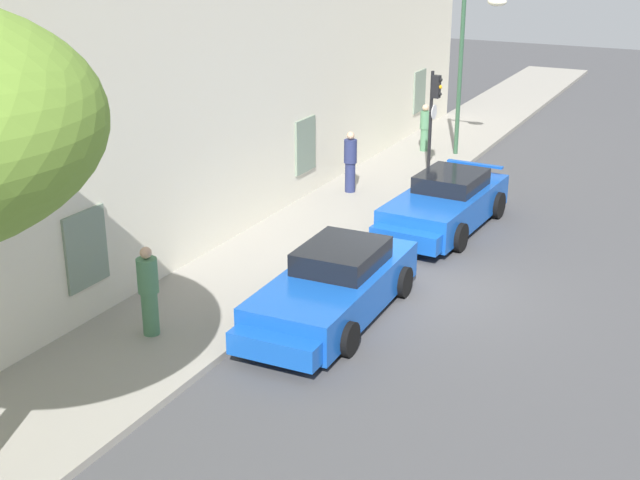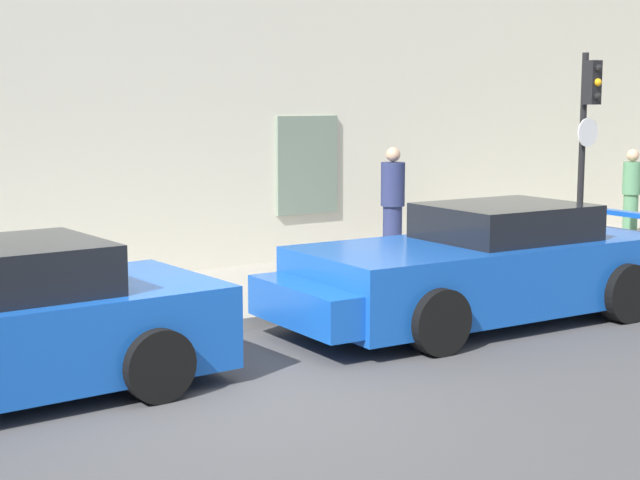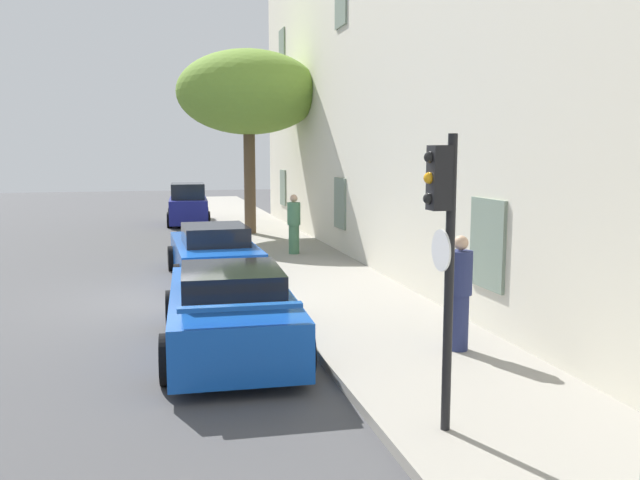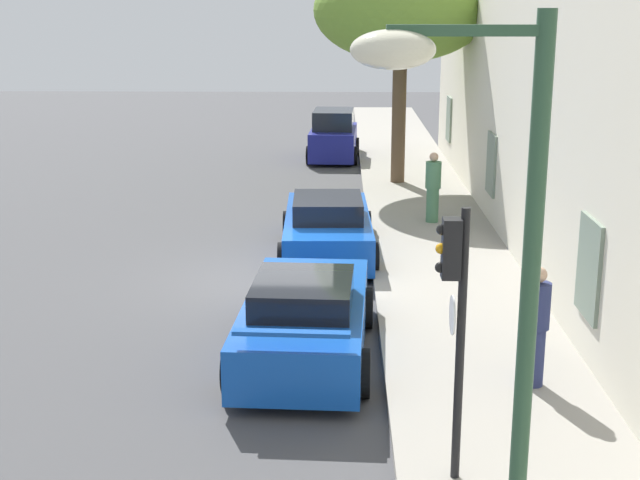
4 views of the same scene
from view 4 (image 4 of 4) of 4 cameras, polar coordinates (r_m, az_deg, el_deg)
name	(u,v)px [view 4 (image 4 of 4)]	position (r m, az deg, el deg)	size (l,w,h in m)	color
ground_plane	(272,279)	(17.97, -3.12, -2.53)	(80.00, 80.00, 0.00)	#444447
sidewalk	(449,277)	(18.03, 8.28, -2.38)	(60.00, 3.05, 0.14)	gray
sportscar_red_lead	(327,226)	(19.73, 0.48, 0.89)	(5.09, 2.16, 1.37)	#144CB2
sportscar_yellow_flank	(306,316)	(14.04, -0.90, -4.90)	(5.00, 2.24, 1.38)	#144CB2
hatchback_parked	(333,137)	(31.80, 0.87, 6.64)	(3.57, 1.89, 1.78)	navy
tree_near_kerb	(401,11)	(26.75, 5.24, 14.46)	(5.13, 5.13, 6.59)	brown
traffic_light	(455,298)	(9.73, 8.65, -3.70)	(0.44, 0.36, 3.16)	black
street_lamp	(472,230)	(6.55, 9.76, 0.62)	(0.44, 1.42, 5.21)	#2D5138
pedestrian_strolling	(536,326)	(12.80, 13.71, -5.37)	(0.52, 0.52, 1.75)	navy
pedestrian_bystander	(433,187)	(22.08, 7.27, 3.40)	(0.39, 0.39, 1.74)	#4C7F59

